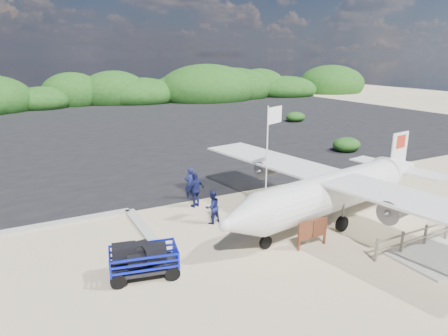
# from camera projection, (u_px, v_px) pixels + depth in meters

# --- Properties ---
(ground) EXTENTS (160.00, 160.00, 0.00)m
(ground) POSITION_uv_depth(u_px,v_px,m) (249.00, 230.00, 19.22)
(ground) COLOR beige
(asphalt_apron) EXTENTS (90.00, 50.00, 0.04)m
(asphalt_apron) POSITION_uv_depth(u_px,v_px,m) (110.00, 130.00, 44.74)
(asphalt_apron) COLOR #B2B2B2
(asphalt_apron) RESTS_ON ground
(lagoon) EXTENTS (9.00, 7.00, 0.40)m
(lagoon) POSITION_uv_depth(u_px,v_px,m) (44.00, 260.00, 16.46)
(lagoon) COLOR #B2B2B2
(lagoon) RESTS_ON ground
(walkway_pad) EXTENTS (3.50, 2.50, 0.10)m
(walkway_pad) POSITION_uv_depth(u_px,v_px,m) (437.00, 258.00, 16.59)
(walkway_pad) COLOR #B2B2B2
(walkway_pad) RESTS_ON ground
(vegetation_band) EXTENTS (124.00, 8.00, 4.40)m
(vegetation_band) POSITION_uv_depth(u_px,v_px,m) (76.00, 106.00, 66.01)
(vegetation_band) COLOR #B2B2B2
(vegetation_band) RESTS_ON ground
(fence) EXTENTS (6.40, 2.00, 1.10)m
(fence) POSITION_uv_depth(u_px,v_px,m) (424.00, 246.00, 17.66)
(fence) COLOR #B2B2B2
(fence) RESTS_ON ground
(baggage_cart) EXTENTS (3.00, 2.09, 1.37)m
(baggage_cart) POSITION_uv_depth(u_px,v_px,m) (145.00, 276.00, 15.22)
(baggage_cart) COLOR #0C18BC
(baggage_cart) RESTS_ON ground
(flagpole) EXTENTS (1.28, 0.91, 5.91)m
(flagpole) POSITION_uv_depth(u_px,v_px,m) (265.00, 225.00, 19.80)
(flagpole) COLOR white
(flagpole) RESTS_ON ground
(signboard) EXTENTS (1.61, 0.16, 1.33)m
(signboard) POSITION_uv_depth(u_px,v_px,m) (311.00, 247.00, 17.53)
(signboard) COLOR brown
(signboard) RESTS_ON ground
(crew_a) EXTENTS (0.74, 0.53, 1.89)m
(crew_a) POSITION_uv_depth(u_px,v_px,m) (190.00, 183.00, 23.18)
(crew_a) COLOR #141A4E
(crew_a) RESTS_ON ground
(crew_b) EXTENTS (0.95, 0.81, 1.72)m
(crew_b) POSITION_uv_depth(u_px,v_px,m) (212.00, 207.00, 19.82)
(crew_b) COLOR #141A4E
(crew_b) RESTS_ON ground
(crew_c) EXTENTS (1.24, 0.78, 1.96)m
(crew_c) POSITION_uv_depth(u_px,v_px,m) (196.00, 190.00, 21.96)
(crew_c) COLOR #141A4E
(crew_c) RESTS_ON ground
(aircraft_large) EXTENTS (19.42, 19.42, 5.08)m
(aircraft_large) POSITION_uv_depth(u_px,v_px,m) (218.00, 133.00, 43.02)
(aircraft_large) COLOR #B2B2B2
(aircraft_large) RESTS_ON ground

